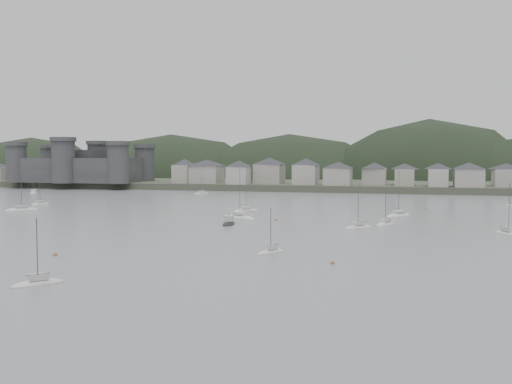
% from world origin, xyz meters
% --- Properties ---
extents(ground, '(900.00, 900.00, 0.00)m').
position_xyz_m(ground, '(0.00, 0.00, 0.00)').
color(ground, slate).
rests_on(ground, ground).
extents(far_shore_land, '(900.00, 250.00, 3.00)m').
position_xyz_m(far_shore_land, '(0.00, 295.00, 1.50)').
color(far_shore_land, '#383D2D').
rests_on(far_shore_land, ground).
extents(forested_ridge, '(851.55, 103.94, 102.57)m').
position_xyz_m(forested_ridge, '(4.83, 269.40, -11.28)').
color(forested_ridge, black).
rests_on(forested_ridge, ground).
extents(castle, '(66.00, 43.00, 20.00)m').
position_xyz_m(castle, '(-120.00, 179.80, 10.96)').
color(castle, '#343437').
rests_on(castle, far_shore_land).
extents(waterfront_town, '(451.48, 28.46, 12.92)m').
position_xyz_m(waterfront_town, '(50.59, 183.34, 8.66)').
color(waterfront_town, gray).
rests_on(waterfront_town, far_shore_land).
extents(sailboat_lead, '(9.55, 8.09, 13.07)m').
position_xyz_m(sailboat_lead, '(-68.44, 64.28, 0.17)').
color(sailboat_lead, silver).
rests_on(sailboat_lead, ground).
extents(moored_fleet, '(241.29, 176.25, 14.04)m').
position_xyz_m(moored_fleet, '(-2.76, 65.74, 0.18)').
color(moored_fleet, silver).
rests_on(moored_fleet, ground).
extents(motor_launch_far, '(3.30, 7.38, 3.72)m').
position_xyz_m(motor_launch_far, '(0.87, 47.32, 0.30)').
color(motor_launch_far, black).
rests_on(motor_launch_far, ground).
extents(mooring_buoys, '(152.60, 109.47, 0.70)m').
position_xyz_m(mooring_buoys, '(-4.52, 52.65, 0.15)').
color(mooring_buoys, '#AE5D3A').
rests_on(mooring_buoys, ground).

